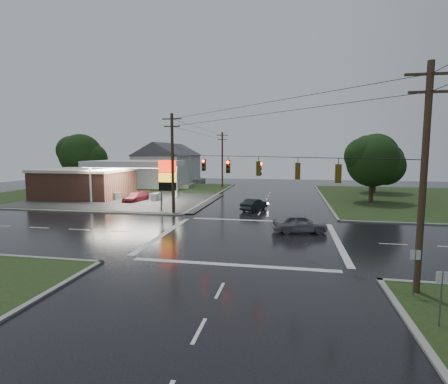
% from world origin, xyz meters
% --- Properties ---
extents(ground, '(120.00, 120.00, 0.00)m').
position_xyz_m(ground, '(0.00, 0.00, 0.00)').
color(ground, black).
rests_on(ground, ground).
extents(grass_nw, '(36.00, 36.00, 0.08)m').
position_xyz_m(grass_nw, '(-26.00, 26.00, 0.04)').
color(grass_nw, '#1E3216').
rests_on(grass_nw, ground).
extents(gas_station, '(26.20, 18.00, 5.60)m').
position_xyz_m(gas_station, '(-25.68, 19.70, 2.55)').
color(gas_station, '#2D2D2D').
rests_on(gas_station, ground).
extents(pylon_sign, '(2.00, 0.35, 6.00)m').
position_xyz_m(pylon_sign, '(-10.50, 10.50, 4.01)').
color(pylon_sign, '#59595E').
rests_on(pylon_sign, ground).
extents(utility_pole_nw, '(2.20, 0.32, 11.00)m').
position_xyz_m(utility_pole_nw, '(-9.50, 9.50, 5.72)').
color(utility_pole_nw, '#382619').
rests_on(utility_pole_nw, ground).
extents(utility_pole_se, '(2.20, 0.32, 11.00)m').
position_xyz_m(utility_pole_se, '(9.50, -9.50, 5.72)').
color(utility_pole_se, '#382619').
rests_on(utility_pole_se, ground).
extents(utility_pole_n, '(2.20, 0.32, 10.50)m').
position_xyz_m(utility_pole_n, '(-9.50, 38.00, 5.47)').
color(utility_pole_n, '#382619').
rests_on(utility_pole_n, ground).
extents(traffic_signals, '(26.87, 26.87, 1.47)m').
position_xyz_m(traffic_signals, '(0.02, -0.02, 6.48)').
color(traffic_signals, black).
rests_on(traffic_signals, ground).
extents(house_near, '(11.05, 8.48, 8.60)m').
position_xyz_m(house_near, '(-20.95, 36.00, 4.41)').
color(house_near, silver).
rests_on(house_near, ground).
extents(house_far, '(11.05, 8.48, 8.60)m').
position_xyz_m(house_far, '(-21.95, 48.00, 4.41)').
color(house_far, silver).
rests_on(house_far, ground).
extents(tree_nw_behind, '(8.93, 7.60, 10.00)m').
position_xyz_m(tree_nw_behind, '(-33.84, 29.99, 6.18)').
color(tree_nw_behind, black).
rests_on(tree_nw_behind, ground).
extents(tree_ne_near, '(7.99, 6.80, 8.98)m').
position_xyz_m(tree_ne_near, '(14.14, 21.99, 5.56)').
color(tree_ne_near, black).
rests_on(tree_ne_near, ground).
extents(tree_ne_far, '(8.46, 7.20, 9.80)m').
position_xyz_m(tree_ne_far, '(17.15, 33.99, 6.18)').
color(tree_ne_far, black).
rests_on(tree_ne_far, ground).
extents(car_north, '(2.97, 4.45, 1.39)m').
position_xyz_m(car_north, '(-0.80, 13.08, 0.69)').
color(car_north, black).
rests_on(car_north, ground).
extents(car_crossing, '(4.88, 2.69, 1.57)m').
position_xyz_m(car_crossing, '(4.18, 2.64, 0.79)').
color(car_crossing, gray).
rests_on(car_crossing, ground).
extents(car_pump, '(2.73, 4.89, 1.34)m').
position_xyz_m(car_pump, '(-17.53, 17.04, 0.67)').
color(car_pump, maroon).
rests_on(car_pump, ground).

